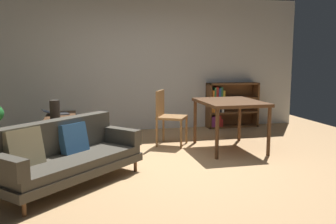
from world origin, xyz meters
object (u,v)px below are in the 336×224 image
object	(u,v)px
dining_table	(230,106)
bookshelf	(228,105)
fabric_couch	(64,154)
open_laptop	(57,113)
desk_speaker	(55,110)
media_console	(61,133)
dining_chair_near	(168,114)

from	to	relation	value
dining_table	bookshelf	size ratio (longest dim) A/B	1.04
dining_table	fabric_couch	bearing A→B (deg)	-156.29
open_laptop	desk_speaker	distance (m)	0.54
media_console	open_laptop	distance (m)	0.37
open_laptop	dining_chair_near	world-z (taller)	dining_chair_near
dining_chair_near	media_console	bearing A→B (deg)	175.79
media_console	open_laptop	world-z (taller)	open_laptop
media_console	desk_speaker	xyz separation A→B (m)	(-0.06, -0.31, 0.43)
fabric_couch	media_console	xyz separation A→B (m)	(-0.12, 1.75, -0.10)
desk_speaker	fabric_couch	bearing A→B (deg)	-82.95
fabric_couch	open_laptop	xyz separation A→B (m)	(-0.19, 1.96, 0.20)
media_console	desk_speaker	bearing A→B (deg)	-100.37
fabric_couch	desk_speaker	xyz separation A→B (m)	(-0.18, 1.44, 0.33)
fabric_couch	dining_chair_near	xyz separation A→B (m)	(1.63, 1.62, 0.17)
media_console	dining_table	distance (m)	2.78
media_console	dining_table	bearing A→B (deg)	-13.38
open_laptop	bookshelf	xyz separation A→B (m)	(3.46, 0.96, -0.09)
fabric_couch	dining_chair_near	size ratio (longest dim) A/B	1.96
fabric_couch	dining_table	xyz separation A→B (m)	(2.54, 1.12, 0.35)
dining_table	dining_chair_near	size ratio (longest dim) A/B	1.24
desk_speaker	dining_table	world-z (taller)	desk_speaker
open_laptop	desk_speaker	bearing A→B (deg)	-89.02
open_laptop	dining_table	distance (m)	2.86
dining_table	dining_chair_near	distance (m)	1.06
media_console	desk_speaker	world-z (taller)	desk_speaker
dining_table	media_console	bearing A→B (deg)	166.62
dining_table	bookshelf	distance (m)	1.96
dining_chair_near	open_laptop	bearing A→B (deg)	169.41
fabric_couch	dining_table	world-z (taller)	dining_table
desk_speaker	dining_chair_near	bearing A→B (deg)	5.86
open_laptop	dining_table	bearing A→B (deg)	-17.19
desk_speaker	dining_table	size ratio (longest dim) A/B	0.26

